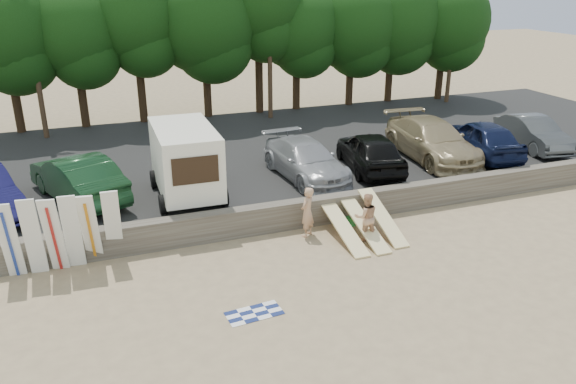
{
  "coord_description": "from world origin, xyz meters",
  "views": [
    {
      "loc": [
        -8.08,
        -14.07,
        8.55
      ],
      "look_at": [
        -1.75,
        3.0,
        1.38
      ],
      "focal_mm": 35.0,
      "sensor_mm": 36.0,
      "label": 1
    }
  ],
  "objects_px": {
    "car_1": "(78,178)",
    "beachgoer_a": "(307,212)",
    "beachgoer_b": "(366,217)",
    "box_trailer": "(185,158)",
    "car_6": "(533,133)",
    "car_3": "(370,151)",
    "car_5": "(481,138)",
    "cooler": "(349,222)",
    "car_2": "(306,160)",
    "car_4": "(432,140)"
  },
  "relations": [
    {
      "from": "car_4",
      "to": "car_6",
      "type": "distance_m",
      "value": 5.4
    },
    {
      "from": "car_2",
      "to": "car_3",
      "type": "height_order",
      "value": "car_3"
    },
    {
      "from": "car_4",
      "to": "car_2",
      "type": "bearing_deg",
      "value": -173.03
    },
    {
      "from": "beachgoer_b",
      "to": "beachgoer_a",
      "type": "bearing_deg",
      "value": -17.8
    },
    {
      "from": "car_4",
      "to": "car_6",
      "type": "xyz_separation_m",
      "value": [
        5.39,
        -0.3,
        -0.11
      ]
    },
    {
      "from": "cooler",
      "to": "car_6",
      "type": "bearing_deg",
      "value": 2.75
    },
    {
      "from": "car_6",
      "to": "car_3",
      "type": "bearing_deg",
      "value": -170.51
    },
    {
      "from": "car_2",
      "to": "beachgoer_a",
      "type": "bearing_deg",
      "value": -115.41
    },
    {
      "from": "car_2",
      "to": "car_5",
      "type": "distance_m",
      "value": 8.5
    },
    {
      "from": "car_2",
      "to": "beachgoer_b",
      "type": "xyz_separation_m",
      "value": [
        0.29,
        -4.73,
        -0.6
      ]
    },
    {
      "from": "car_4",
      "to": "beachgoer_b",
      "type": "bearing_deg",
      "value": -135.5
    },
    {
      "from": "car_2",
      "to": "car_4",
      "type": "xyz_separation_m",
      "value": [
        6.2,
        0.33,
        0.11
      ]
    },
    {
      "from": "car_3",
      "to": "car_1",
      "type": "bearing_deg",
      "value": 6.47
    },
    {
      "from": "beachgoer_b",
      "to": "car_1",
      "type": "bearing_deg",
      "value": -19.71
    },
    {
      "from": "cooler",
      "to": "car_2",
      "type": "bearing_deg",
      "value": 79.68
    },
    {
      "from": "cooler",
      "to": "box_trailer",
      "type": "bearing_deg",
      "value": 134.16
    },
    {
      "from": "car_6",
      "to": "cooler",
      "type": "bearing_deg",
      "value": -153.67
    },
    {
      "from": "box_trailer",
      "to": "beachgoer_a",
      "type": "xyz_separation_m",
      "value": [
        3.46,
        -3.36,
        -1.29
      ]
    },
    {
      "from": "car_3",
      "to": "car_5",
      "type": "distance_m",
      "value": 5.61
    },
    {
      "from": "car_6",
      "to": "beachgoer_b",
      "type": "distance_m",
      "value": 12.28
    },
    {
      "from": "box_trailer",
      "to": "car_1",
      "type": "bearing_deg",
      "value": 165.67
    },
    {
      "from": "car_3",
      "to": "beachgoer_a",
      "type": "height_order",
      "value": "car_3"
    },
    {
      "from": "car_1",
      "to": "beachgoer_a",
      "type": "relative_size",
      "value": 2.88
    },
    {
      "from": "car_3",
      "to": "car_4",
      "type": "height_order",
      "value": "car_4"
    },
    {
      "from": "beachgoer_b",
      "to": "box_trailer",
      "type": "bearing_deg",
      "value": -28.55
    },
    {
      "from": "car_5",
      "to": "beachgoer_b",
      "type": "distance_m",
      "value": 9.44
    },
    {
      "from": "car_3",
      "to": "cooler",
      "type": "distance_m",
      "value": 4.55
    },
    {
      "from": "box_trailer",
      "to": "cooler",
      "type": "bearing_deg",
      "value": -29.94
    },
    {
      "from": "car_1",
      "to": "beachgoer_a",
      "type": "distance_m",
      "value": 8.51
    },
    {
      "from": "car_3",
      "to": "car_5",
      "type": "xyz_separation_m",
      "value": [
        5.61,
        -0.05,
        0.02
      ]
    },
    {
      "from": "beachgoer_b",
      "to": "cooler",
      "type": "bearing_deg",
      "value": -77.86
    },
    {
      "from": "car_1",
      "to": "beachgoer_b",
      "type": "distance_m",
      "value": 10.5
    },
    {
      "from": "cooler",
      "to": "beachgoer_b",
      "type": "bearing_deg",
      "value": -103.72
    },
    {
      "from": "car_1",
      "to": "car_2",
      "type": "relative_size",
      "value": 1.0
    },
    {
      "from": "car_2",
      "to": "beachgoer_a",
      "type": "distance_m",
      "value": 4.07
    },
    {
      "from": "beachgoer_a",
      "to": "cooler",
      "type": "xyz_separation_m",
      "value": [
        1.73,
        0.22,
        -0.73
      ]
    },
    {
      "from": "car_2",
      "to": "car_5",
      "type": "relative_size",
      "value": 1.04
    },
    {
      "from": "car_2",
      "to": "car_4",
      "type": "relative_size",
      "value": 0.87
    },
    {
      "from": "car_1",
      "to": "beachgoer_a",
      "type": "xyz_separation_m",
      "value": [
        7.25,
        -4.41,
        -0.66
      ]
    },
    {
      "from": "car_6",
      "to": "cooler",
      "type": "height_order",
      "value": "car_6"
    },
    {
      "from": "car_5",
      "to": "beachgoer_a",
      "type": "height_order",
      "value": "car_5"
    },
    {
      "from": "car_2",
      "to": "car_6",
      "type": "height_order",
      "value": "car_6"
    },
    {
      "from": "car_5",
      "to": "beachgoer_b",
      "type": "height_order",
      "value": "car_5"
    },
    {
      "from": "car_5",
      "to": "car_6",
      "type": "distance_m",
      "value": 3.1
    },
    {
      "from": "car_1",
      "to": "cooler",
      "type": "relative_size",
      "value": 13.53
    },
    {
      "from": "beachgoer_a",
      "to": "cooler",
      "type": "relative_size",
      "value": 4.7
    },
    {
      "from": "car_5",
      "to": "beachgoer_a",
      "type": "xyz_separation_m",
      "value": [
        -9.96,
        -3.64,
        -0.65
      ]
    },
    {
      "from": "car_6",
      "to": "beachgoer_a",
      "type": "xyz_separation_m",
      "value": [
        -13.05,
        -3.79,
        -0.56
      ]
    },
    {
      "from": "beachgoer_a",
      "to": "cooler",
      "type": "bearing_deg",
      "value": 147.93
    },
    {
      "from": "box_trailer",
      "to": "beachgoer_b",
      "type": "height_order",
      "value": "box_trailer"
    }
  ]
}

